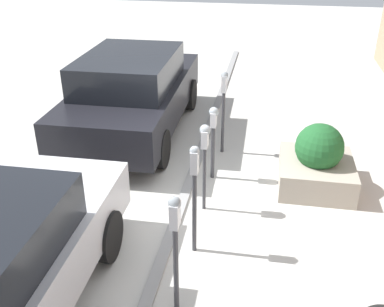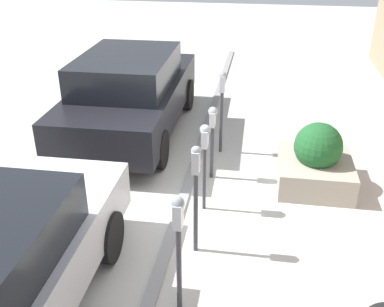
# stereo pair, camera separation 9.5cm
# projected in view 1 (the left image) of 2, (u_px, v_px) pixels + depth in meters

# --- Properties ---
(ground_plane) EXTENTS (40.00, 40.00, 0.00)m
(ground_plane) POSITION_uv_depth(u_px,v_px,m) (186.00, 206.00, 6.96)
(ground_plane) COLOR beige
(curb_strip) EXTENTS (19.00, 0.16, 0.04)m
(curb_strip) POSITION_uv_depth(u_px,v_px,m) (181.00, 205.00, 6.96)
(curb_strip) COLOR gray
(curb_strip) RESTS_ON ground_plane
(parking_meter_nearest) EXTENTS (0.16, 0.14, 1.49)m
(parking_meter_nearest) POSITION_uv_depth(u_px,v_px,m) (175.00, 233.00, 4.64)
(parking_meter_nearest) COLOR #38383D
(parking_meter_nearest) RESTS_ON ground_plane
(parking_meter_second) EXTENTS (0.15, 0.12, 1.55)m
(parking_meter_second) POSITION_uv_depth(u_px,v_px,m) (194.00, 182.00, 5.55)
(parking_meter_second) COLOR #38383D
(parking_meter_second) RESTS_ON ground_plane
(parking_meter_middle) EXTENTS (0.18, 0.16, 1.40)m
(parking_meter_middle) POSITION_uv_depth(u_px,v_px,m) (205.00, 146.00, 6.42)
(parking_meter_middle) COLOR #38383D
(parking_meter_middle) RESTS_ON ground_plane
(parking_meter_fourth) EXTENTS (0.19, 0.16, 1.29)m
(parking_meter_fourth) POSITION_uv_depth(u_px,v_px,m) (213.00, 128.00, 7.34)
(parking_meter_fourth) COLOR #38383D
(parking_meter_fourth) RESTS_ON ground_plane
(parking_meter_farthest) EXTENTS (0.15, 0.13, 1.58)m
(parking_meter_farthest) POSITION_uv_depth(u_px,v_px,m) (224.00, 98.00, 8.12)
(parking_meter_farthest) COLOR #38383D
(parking_meter_farthest) RESTS_ON ground_plane
(planter_box) EXTENTS (1.30, 1.18, 1.10)m
(planter_box) POSITION_uv_depth(u_px,v_px,m) (317.00, 163.00, 7.32)
(planter_box) COLOR #A39989
(planter_box) RESTS_ON ground_plane
(parked_car_middle) EXTENTS (4.69, 2.01, 1.68)m
(parked_car_middle) POSITION_uv_depth(u_px,v_px,m) (133.00, 92.00, 9.06)
(parked_car_middle) COLOR black
(parked_car_middle) RESTS_ON ground_plane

